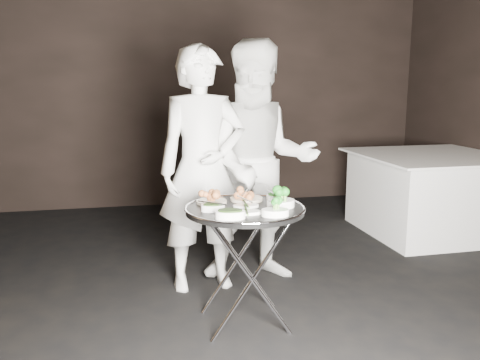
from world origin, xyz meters
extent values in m
cube|color=black|center=(0.00, 0.00, -0.03)|extent=(6.00, 7.00, 0.05)
cube|color=black|center=(0.00, 3.52, 1.50)|extent=(6.00, 0.05, 3.00)
cylinder|color=silver|center=(-0.14, -0.21, 0.38)|extent=(0.53, 0.02, 0.78)
cylinder|color=silver|center=(-0.14, -0.21, 0.38)|extent=(0.53, 0.02, 0.78)
cylinder|color=silver|center=(-0.14, 0.20, 0.38)|extent=(0.53, 0.02, 0.78)
cylinder|color=silver|center=(-0.14, 0.20, 0.38)|extent=(0.53, 0.02, 0.78)
cylinder|color=silver|center=(-0.37, -0.01, 0.75)|extent=(0.02, 0.45, 0.02)
cylinder|color=silver|center=(0.08, -0.01, 0.75)|extent=(0.02, 0.45, 0.02)
cylinder|color=black|center=(-0.14, -0.01, 0.78)|extent=(0.76, 0.76, 0.03)
torus|color=silver|center=(-0.14, -0.01, 0.80)|extent=(0.78, 0.78, 0.02)
cylinder|color=beige|center=(-0.33, 0.16, 0.81)|extent=(0.20, 0.20, 0.02)
cylinder|color=beige|center=(-0.09, 0.19, 0.81)|extent=(0.22, 0.22, 0.02)
cylinder|color=white|center=(0.10, 0.13, 0.82)|extent=(0.12, 0.12, 0.04)
cylinder|color=silver|center=(-0.32, 0.15, 0.85)|extent=(0.12, 0.18, 0.01)
cylinder|color=silver|center=(-0.09, 0.20, 0.85)|extent=(0.10, 0.19, 0.01)
cylinder|color=silver|center=(0.09, 0.12, 0.85)|extent=(0.04, 0.21, 0.01)
cylinder|color=silver|center=(-0.36, -0.06, 0.85)|extent=(0.16, 0.14, 0.01)
cylinder|color=silver|center=(0.08, -0.06, 0.85)|extent=(0.15, 0.16, 0.01)
cylinder|color=silver|center=(-0.14, 0.00, 0.85)|extent=(0.06, 0.20, 0.01)
imported|color=silver|center=(-0.32, 0.69, 0.94)|extent=(0.72, 0.51, 1.87)
imported|color=silver|center=(0.16, 0.77, 0.96)|extent=(1.03, 0.86, 1.92)
cube|color=white|center=(2.25, 1.62, 0.41)|extent=(1.32, 1.32, 0.82)
cube|color=white|center=(2.25, 1.62, 0.83)|extent=(1.48, 1.48, 0.02)
camera|label=1|loc=(-0.84, -3.10, 1.59)|focal=38.00mm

